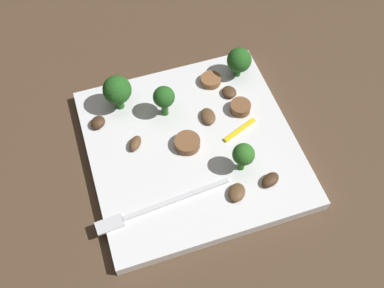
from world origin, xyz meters
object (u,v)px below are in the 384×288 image
Objects in this scene: mushroom_3 at (237,193)px; sausage_slice_2 at (240,107)px; fork at (154,208)px; broccoli_floret_3 at (239,60)px; pepper_strip_1 at (240,130)px; sausage_slice_0 at (187,143)px; mushroom_4 at (98,122)px; mushroom_5 at (229,92)px; broccoli_floret_1 at (117,90)px; mushroom_0 at (135,143)px; broccoli_floret_2 at (243,155)px; mushroom_2 at (270,180)px; plate at (192,147)px; sausage_slice_1 at (211,80)px; broccoli_floret_0 at (164,98)px; mushroom_1 at (208,116)px.

sausage_slice_2 is at bearing -113.30° from mushroom_3.
fork is 3.55× the size of broccoli_floret_3.
sausage_slice_0 is at bearing 0.51° from pepper_strip_1.
mushroom_4 reaches higher than mushroom_5.
broccoli_floret_1 is at bearing -32.21° from pepper_strip_1.
sausage_slice_2 is 0.16m from mushroom_0.
broccoli_floret_2 is 0.05m from mushroom_2.
plate is 10.16× the size of mushroom_3.
broccoli_floret_1 is 1.92× the size of sausage_slice_1.
pepper_strip_1 is (-0.08, -0.00, -0.00)m from sausage_slice_0.
mushroom_4 reaches higher than mushroom_3.
sausage_slice_2 is (-0.08, -0.03, 0.02)m from plate.
broccoli_floret_1 reaches higher than sausage_slice_0.
broccoli_floret_1 is at bearing -9.90° from mushroom_5.
sausage_slice_0 and mushroom_4 have the same top height.
broccoli_floret_0 reaches higher than mushroom_1.
mushroom_1 and mushroom_5 have the same top height.
mushroom_2 reaches higher than mushroom_1.
broccoli_floret_2 reaches higher than mushroom_5.
mushroom_4 is (0.20, -0.16, 0.00)m from mushroom_2.
sausage_slice_1 is (-0.08, -0.03, -0.03)m from broccoli_floret_0.
mushroom_2 is at bearing 109.56° from mushroom_1.
broccoli_floret_3 is 1.73× the size of mushroom_1.
mushroom_1 is at bearing -80.42° from broccoli_floret_2.
mushroom_0 is at bearing 36.52° from broccoli_floret_0.
fork is 5.04× the size of sausage_slice_0.
plate is at bearing -48.02° from mushroom_2.
fork is 0.10m from sausage_slice_0.
plate is at bearing 42.94° from broccoli_floret_3.
sausage_slice_2 is at bearing 71.95° from broccoli_floret_3.
pepper_strip_1 is (-0.07, -0.00, 0.01)m from plate.
pepper_strip_1 is at bearing 135.68° from mushroom_1.
fork is 6.49× the size of mushroom_3.
sausage_slice_0 reaches higher than fork.
sausage_slice_0 is 1.21× the size of mushroom_1.
broccoli_floret_3 is (-0.13, -0.04, -0.00)m from broccoli_floret_0.
broccoli_floret_0 is 2.30× the size of mushroom_5.
sausage_slice_2 is 1.12× the size of mushroom_2.
mushroom_4 is at bearing -31.75° from plate.
sausage_slice_0 is at bearing 37.85° from mushroom_5.
broccoli_floret_1 is 1.96× the size of sausage_slice_2.
mushroom_3 is at bearing 66.70° from sausage_slice_2.
pepper_strip_1 is (0.01, -0.09, -0.00)m from mushroom_2.
broccoli_floret_2 is 0.10m from mushroom_1.
sausage_slice_0 is 0.08m from pepper_strip_1.
broccoli_floret_1 reaches higher than pepper_strip_1.
fork is 3.22× the size of pepper_strip_1.
broccoli_floret_0 is 2.39× the size of mushroom_4.
mushroom_0 reaches higher than pepper_strip_1.
fork is at bearing 43.95° from broccoli_floret_3.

